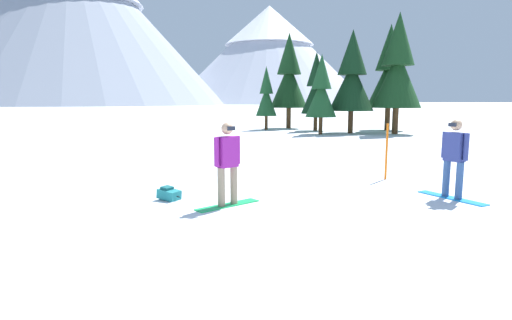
# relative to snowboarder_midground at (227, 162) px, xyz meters

# --- Properties ---
(ground_plane) EXTENTS (800.00, 800.00, 0.00)m
(ground_plane) POSITION_rel_snowboarder_midground_xyz_m (0.95, -4.20, -0.90)
(ground_plane) COLOR white
(snowboarder_midground) EXTENTS (1.23, 1.23, 1.71)m
(snowboarder_midground) POSITION_rel_snowboarder_midground_xyz_m (0.00, 0.00, 0.00)
(snowboarder_midground) COLOR #19B259
(snowboarder_midground) RESTS_ON ground_plane
(snowboarder_background) EXTENTS (1.11, 1.47, 1.74)m
(snowboarder_background) POSITION_rel_snowboarder_midground_xyz_m (4.83, 1.00, 0.01)
(snowboarder_background) COLOR #1E8CD8
(snowboarder_background) RESTS_ON ground_plane
(backpack_teal) EXTENTS (0.55, 0.49, 0.30)m
(backpack_teal) POSITION_rel_snowboarder_midground_xyz_m (-1.35, 0.42, -0.77)
(backpack_teal) COLOR #1E7A7F
(backpack_teal) RESTS_ON ground_plane
(trail_marker_pole) EXTENTS (0.06, 0.06, 1.53)m
(trail_marker_pole) POSITION_rel_snowboarder_midground_xyz_m (3.89, 3.17, -0.14)
(trail_marker_pole) COLOR orange
(trail_marker_pole) RESTS_ON ground_plane
(pine_tree_leaning) EXTENTS (1.53, 1.53, 4.58)m
(pine_tree_leaning) POSITION_rel_snowboarder_midground_xyz_m (-0.35, 22.20, 1.59)
(pine_tree_leaning) COLOR #472D19
(pine_tree_leaning) RESTS_ON ground_plane
(pine_tree_tall) EXTENTS (2.82, 2.82, 7.15)m
(pine_tree_tall) POSITION_rel_snowboarder_midground_xyz_m (1.29, 23.79, 3.00)
(pine_tree_tall) COLOR #472D19
(pine_tree_tall) RESTS_ON ground_plane
(pine_tree_twin) EXTENTS (3.01, 3.01, 7.40)m
(pine_tree_twin) POSITION_rel_snowboarder_midground_xyz_m (8.33, 22.20, 3.13)
(pine_tree_twin) COLOR #472D19
(pine_tree_twin) RESTS_ON ground_plane
(pine_tree_short) EXTENTS (2.05, 2.05, 5.46)m
(pine_tree_short) POSITION_rel_snowboarder_midground_xyz_m (3.17, 21.37, 2.07)
(pine_tree_short) COLOR #472D19
(pine_tree_short) RESTS_ON ground_plane
(pine_tree_young) EXTENTS (3.05, 3.05, 7.55)m
(pine_tree_young) POSITION_rel_snowboarder_midground_xyz_m (8.04, 18.86, 3.21)
(pine_tree_young) COLOR #472D19
(pine_tree_young) RESTS_ON ground_plane
(pine_tree_slender) EXTENTS (2.87, 2.87, 6.61)m
(pine_tree_slender) POSITION_rel_snowboarder_midground_xyz_m (5.32, 19.40, 2.71)
(pine_tree_slender) COLOR #472D19
(pine_tree_slender) RESTS_ON ground_plane
(pine_tree_broad) EXTENTS (1.94, 1.94, 4.97)m
(pine_tree_broad) POSITION_rel_snowboarder_midground_xyz_m (3.29, 18.21, 1.81)
(pine_tree_broad) COLOR #472D19
(pine_tree_broad) RESTS_ON ground_plane
(peak_north_spur) EXTENTS (136.01, 136.01, 75.35)m
(peak_north_spur) POSITION_rel_snowboarder_midground_xyz_m (-96.06, 181.56, 38.46)
(peak_north_spur) COLOR #8C93A3
(peak_north_spur) RESTS_ON ground_plane
(peak_west_ridge) EXTENTS (115.70, 115.70, 56.25)m
(peak_west_ridge) POSITION_rel_snowboarder_midground_xyz_m (-10.00, 241.90, 28.49)
(peak_west_ridge) COLOR #B2B7C6
(peak_west_ridge) RESTS_ON ground_plane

